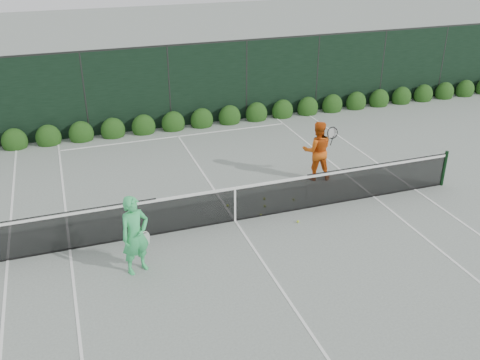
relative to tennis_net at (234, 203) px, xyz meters
name	(u,v)px	position (x,y,z in m)	size (l,w,h in m)	color
ground	(235,221)	(0.02, 0.00, -0.53)	(80.00, 80.00, 0.00)	slate
tennis_net	(234,203)	(0.00, 0.00, 0.00)	(12.90, 0.10, 1.07)	black
player_woman	(135,235)	(-2.69, -1.34, 0.38)	(0.78, 0.65, 1.82)	#3AC66B
player_man	(317,150)	(3.13, 1.63, 0.37)	(1.03, 0.90, 1.80)	#D75712
court_lines	(235,221)	(0.02, 0.00, -0.53)	(11.03, 23.83, 0.01)	white
windscreen_fence	(278,220)	(0.02, -2.71, 0.98)	(32.00, 21.07, 3.06)	black
hedge_row	(173,124)	(0.02, 7.15, -0.30)	(31.66, 0.65, 0.94)	#12380F
tennis_balls	(268,207)	(1.08, 0.34, -0.50)	(1.90, 1.52, 0.07)	#B6D32F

